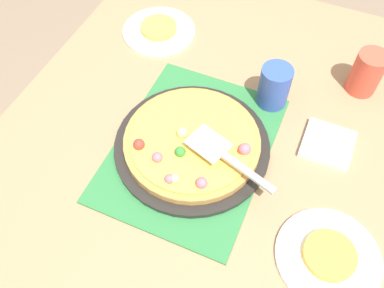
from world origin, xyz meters
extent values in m
plane|color=#84705B|center=(0.00, 0.00, 0.00)|extent=(8.00, 8.00, 0.00)
cube|color=#9E7A56|center=(0.00, 0.00, 0.73)|extent=(1.40, 1.00, 0.03)
cube|color=#9E7A56|center=(-0.64, -0.44, 0.36)|extent=(0.07, 0.07, 0.72)
cube|color=#9E7A56|center=(-0.64, 0.44, 0.36)|extent=(0.07, 0.07, 0.72)
cube|color=#2D753D|center=(0.00, 0.00, 0.75)|extent=(0.48, 0.36, 0.01)
cylinder|color=black|center=(0.00, 0.00, 0.76)|extent=(0.38, 0.38, 0.01)
cylinder|color=#B78442|center=(0.00, 0.00, 0.78)|extent=(0.33, 0.33, 0.02)
cylinder|color=#EAB747|center=(0.00, 0.00, 0.79)|extent=(0.30, 0.30, 0.01)
sphere|color=#B76675|center=(0.09, -0.05, 0.80)|extent=(0.03, 0.03, 0.03)
sphere|color=#B76675|center=(0.13, 0.00, 0.80)|extent=(0.02, 0.02, 0.02)
sphere|color=#E5CC7F|center=(0.12, 0.01, 0.80)|extent=(0.02, 0.02, 0.02)
sphere|color=red|center=(0.07, -0.10, 0.80)|extent=(0.03, 0.03, 0.03)
sphere|color=#338433|center=(0.05, -0.01, 0.80)|extent=(0.03, 0.03, 0.03)
sphere|color=#E5CC7F|center=(0.00, -0.02, 0.80)|extent=(0.03, 0.03, 0.03)
sphere|color=#B76675|center=(-0.01, 0.13, 0.80)|extent=(0.03, 0.03, 0.03)
sphere|color=#B76675|center=(0.00, 0.08, 0.80)|extent=(0.02, 0.02, 0.02)
sphere|color=#B76675|center=(0.11, 0.07, 0.80)|extent=(0.03, 0.03, 0.03)
sphere|color=red|center=(-0.01, 0.12, 0.80)|extent=(0.02, 0.02, 0.02)
cylinder|color=white|center=(-0.35, -0.26, 0.76)|extent=(0.22, 0.22, 0.01)
cylinder|color=white|center=(0.14, 0.37, 0.76)|extent=(0.22, 0.22, 0.01)
cylinder|color=#EAB747|center=(-0.35, -0.26, 0.77)|extent=(0.11, 0.11, 0.02)
cylinder|color=gold|center=(0.14, 0.37, 0.77)|extent=(0.11, 0.11, 0.02)
cylinder|color=#E04C38|center=(-0.37, 0.34, 0.81)|extent=(0.08, 0.08, 0.12)
cylinder|color=#3351AD|center=(-0.22, 0.13, 0.81)|extent=(0.08, 0.08, 0.12)
cube|color=silver|center=(0.02, 0.05, 0.82)|extent=(0.10, 0.11, 0.00)
cube|color=#B2B2B7|center=(0.05, 0.16, 0.82)|extent=(0.06, 0.14, 0.01)
cube|color=white|center=(-0.14, 0.30, 0.76)|extent=(0.12, 0.12, 0.02)
camera|label=1|loc=(0.52, 0.22, 1.59)|focal=38.24mm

